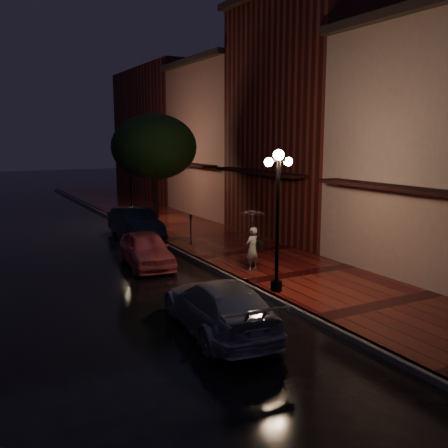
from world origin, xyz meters
TOP-DOWN VIEW (x-y plane):
  - ground at (0.00, 0.00)m, footprint 120.00×120.00m
  - sidewalk at (2.25, 0.00)m, footprint 4.50×60.00m
  - curb at (0.00, 0.00)m, footprint 0.25×60.00m
  - storefront_mid at (7.00, 2.00)m, footprint 5.00×8.00m
  - storefront_far at (7.00, 10.00)m, footprint 5.00×8.00m
  - storefront_extra at (7.00, 20.00)m, footprint 5.00×12.00m
  - streetlamp_near at (0.35, -5.00)m, footprint 0.96×0.36m
  - streetlamp_far at (0.35, 9.00)m, footprint 0.96×0.36m
  - street_tree at (0.61, 5.99)m, footprint 4.16×4.16m
  - pink_car at (-1.96, 0.27)m, footprint 2.00×4.03m
  - navy_car at (-0.60, 5.60)m, footprint 1.56×4.43m
  - silver_car at (-2.55, -6.71)m, footprint 2.30×4.70m
  - woman_with_umbrella at (0.97, -2.57)m, footprint 0.90×0.92m
  - parking_meter at (0.90, 2.48)m, footprint 0.13×0.10m

SIDE VIEW (x-z plane):
  - ground at x=0.00m, z-range 0.00..0.00m
  - sidewalk at x=2.25m, z-range 0.00..0.15m
  - curb at x=0.00m, z-range 0.00..0.15m
  - silver_car at x=-2.55m, z-range 0.00..1.32m
  - pink_car at x=-1.96m, z-range 0.00..1.32m
  - navy_car at x=-0.60m, z-range 0.00..1.46m
  - parking_meter at x=0.90m, z-range 0.29..1.61m
  - woman_with_umbrella at x=0.97m, z-range 0.50..2.67m
  - streetlamp_near at x=0.35m, z-range 0.45..4.76m
  - streetlamp_far at x=0.35m, z-range 0.45..4.76m
  - street_tree at x=0.61m, z-range 1.34..7.14m
  - storefront_far at x=7.00m, z-range 0.00..9.00m
  - storefront_extra at x=7.00m, z-range 0.00..10.00m
  - storefront_mid at x=7.00m, z-range 0.00..11.00m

